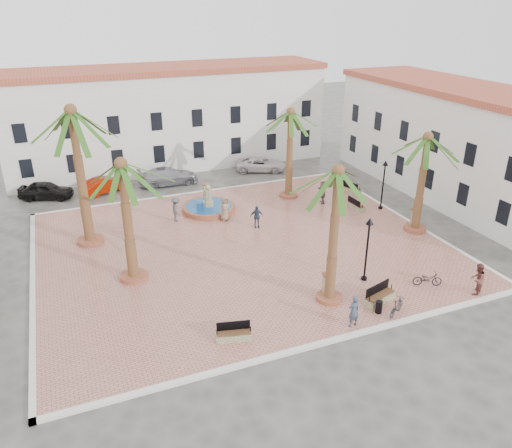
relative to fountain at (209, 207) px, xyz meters
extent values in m
plane|color=#56544F|center=(0.25, -6.72, -0.44)|extent=(120.00, 120.00, 0.00)
cube|color=#BD7364|center=(0.25, -6.72, -0.36)|extent=(26.00, 22.00, 0.15)
cube|color=silver|center=(0.25, 4.28, -0.36)|extent=(26.30, 0.30, 0.16)
cube|color=silver|center=(0.25, -17.72, -0.36)|extent=(26.30, 0.30, 0.16)
cube|color=silver|center=(13.25, -6.72, -0.36)|extent=(0.30, 22.30, 0.16)
cube|color=silver|center=(-12.75, -6.72, -0.36)|extent=(0.30, 22.30, 0.16)
cube|color=white|center=(0.25, 13.28, 4.06)|extent=(30.00, 7.00, 9.00)
cube|color=#B34D37|center=(0.25, 13.28, 8.81)|extent=(30.40, 7.40, 0.50)
cube|color=black|center=(-12.87, 9.80, 1.76)|extent=(1.00, 0.12, 1.60)
cube|color=black|center=(-9.12, 9.80, 1.76)|extent=(1.00, 0.12, 1.60)
cube|color=black|center=(-5.37, 9.80, 1.76)|extent=(1.00, 0.12, 1.60)
cube|color=black|center=(-1.62, 9.80, 1.76)|extent=(1.00, 0.12, 1.60)
cube|color=black|center=(2.13, 9.80, 1.76)|extent=(1.00, 0.12, 1.60)
cube|color=black|center=(5.88, 9.80, 1.76)|extent=(1.00, 0.12, 1.60)
cube|color=black|center=(9.63, 9.80, 1.76)|extent=(1.00, 0.12, 1.60)
cube|color=black|center=(13.38, 9.80, 1.76)|extent=(1.00, 0.12, 1.60)
cube|color=black|center=(-12.87, 9.80, 4.76)|extent=(1.00, 0.12, 1.60)
cube|color=black|center=(-9.12, 9.80, 4.76)|extent=(1.00, 0.12, 1.60)
cube|color=black|center=(-5.37, 9.80, 4.76)|extent=(1.00, 0.12, 1.60)
cube|color=black|center=(-1.62, 9.80, 4.76)|extent=(1.00, 0.12, 1.60)
cube|color=black|center=(2.13, 9.80, 4.76)|extent=(1.00, 0.12, 1.60)
cube|color=black|center=(5.88, 9.80, 4.76)|extent=(1.00, 0.12, 1.60)
cube|color=black|center=(9.63, 9.80, 4.76)|extent=(1.00, 0.12, 1.60)
cube|color=black|center=(13.38, 9.80, 4.76)|extent=(1.00, 0.12, 1.60)
cube|color=white|center=(20.25, -4.72, 3.81)|extent=(7.00, 26.00, 8.50)
cube|color=#B34D37|center=(20.25, -4.72, 8.31)|extent=(7.40, 26.40, 0.50)
cube|color=black|center=(16.79, -12.49, 1.76)|extent=(0.12, 1.00, 1.60)
cube|color=black|center=(16.79, -8.78, 1.76)|extent=(0.12, 1.00, 1.60)
cube|color=black|center=(16.79, -5.06, 1.76)|extent=(0.12, 1.00, 1.60)
cube|color=black|center=(16.79, -1.35, 1.76)|extent=(0.12, 1.00, 1.60)
cube|color=black|center=(16.79, 2.36, 1.76)|extent=(0.12, 1.00, 1.60)
cube|color=black|center=(16.79, 6.08, 1.76)|extent=(0.12, 1.00, 1.60)
cube|color=black|center=(16.79, -8.78, 4.76)|extent=(0.12, 1.00, 1.60)
cube|color=black|center=(16.79, -5.06, 4.76)|extent=(0.12, 1.00, 1.60)
cube|color=black|center=(16.79, -1.35, 4.76)|extent=(0.12, 1.00, 1.60)
cube|color=black|center=(16.79, 2.36, 4.76)|extent=(0.12, 1.00, 1.60)
cube|color=black|center=(16.79, 6.08, 4.76)|extent=(0.12, 1.00, 1.60)
cylinder|color=#A9583C|center=(0.00, 0.00, -0.09)|extent=(4.11, 4.11, 0.39)
cylinder|color=#194C8C|center=(0.00, 0.00, 0.08)|extent=(3.62, 3.62, 0.06)
cylinder|color=gray|center=(0.00, 0.00, 0.10)|extent=(0.88, 0.88, 0.78)
cylinder|color=gray|center=(0.00, 0.00, 0.89)|extent=(0.59, 0.59, 1.17)
sphere|color=gray|center=(0.00, 0.00, 1.62)|extent=(0.43, 0.43, 0.43)
cylinder|color=#A9583C|center=(-9.09, -2.30, -0.16)|extent=(1.77, 1.77, 0.27)
cylinder|color=brown|center=(-9.09, -2.30, 4.32)|extent=(0.57, 0.57, 8.69)
sphere|color=brown|center=(-9.09, -2.30, 8.67)|extent=(0.77, 0.77, 0.77)
cylinder|color=#A9583C|center=(-7.17, -8.20, -0.17)|extent=(1.64, 1.64, 0.25)
cylinder|color=brown|center=(-7.17, -8.20, 3.37)|extent=(0.53, 0.53, 6.83)
sphere|color=brown|center=(-7.17, -8.20, 6.79)|extent=(0.72, 0.72, 0.72)
cylinder|color=#A9583C|center=(2.41, -14.55, -0.18)|extent=(1.47, 1.47, 0.22)
cylinder|color=brown|center=(2.41, -14.55, 3.55)|extent=(0.48, 0.48, 7.23)
sphere|color=brown|center=(2.41, -14.55, 7.16)|extent=(0.64, 0.64, 0.64)
cylinder|color=#A9583C|center=(12.59, -8.99, -0.17)|extent=(1.56, 1.56, 0.23)
cylinder|color=brown|center=(12.59, -8.99, 3.23)|extent=(0.51, 0.51, 6.56)
sphere|color=brown|center=(12.59, -8.99, 6.51)|extent=(0.68, 0.68, 0.68)
cylinder|color=#A9583C|center=(7.07, 0.39, -0.17)|extent=(1.56, 1.56, 0.23)
cylinder|color=brown|center=(7.07, 0.39, 3.36)|extent=(0.51, 0.51, 6.83)
sphere|color=brown|center=(7.07, 0.39, 6.77)|extent=(0.68, 0.68, 0.68)
cube|color=gray|center=(-3.66, -15.93, -0.10)|extent=(1.81, 0.92, 0.39)
cube|color=#56351E|center=(-3.66, -15.93, 0.13)|extent=(1.71, 0.85, 0.06)
cube|color=black|center=(-3.61, -15.73, 0.39)|extent=(1.61, 0.43, 0.48)
cylinder|color=black|center=(-4.46, -15.74, 0.24)|extent=(0.05, 0.05, 0.29)
cylinder|color=black|center=(-2.86, -16.12, 0.24)|extent=(0.05, 0.05, 0.29)
cube|color=gray|center=(4.82, -15.86, -0.07)|extent=(2.06, 1.14, 0.44)
cube|color=#56351E|center=(4.82, -15.86, 0.18)|extent=(1.94, 1.06, 0.07)
cube|color=black|center=(4.75, -15.63, 0.48)|extent=(1.80, 0.58, 0.55)
cylinder|color=black|center=(3.92, -16.12, 0.31)|extent=(0.05, 0.05, 0.33)
cylinder|color=black|center=(5.71, -15.59, 0.31)|extent=(0.05, 0.05, 0.33)
cube|color=gray|center=(10.80, -4.08, -0.10)|extent=(0.60, 1.73, 0.38)
cube|color=#56351E|center=(10.80, -4.08, 0.12)|extent=(0.55, 1.63, 0.06)
cube|color=black|center=(10.59, -4.09, 0.38)|extent=(0.12, 1.61, 0.47)
cylinder|color=black|center=(10.83, -4.88, 0.23)|extent=(0.05, 0.05, 0.28)
cylinder|color=black|center=(10.76, -3.27, 0.23)|extent=(0.05, 0.05, 0.28)
cube|color=gray|center=(12.35, -0.80, -0.08)|extent=(1.20, 1.99, 0.42)
cube|color=#56351E|center=(12.35, -0.80, 0.17)|extent=(1.11, 1.87, 0.06)
cube|color=black|center=(12.13, -0.88, 0.45)|extent=(0.66, 1.71, 0.53)
cylinder|color=black|center=(12.66, -1.65, 0.29)|extent=(0.05, 0.05, 0.32)
cylinder|color=black|center=(12.04, 0.04, 0.29)|extent=(0.05, 0.05, 0.32)
cylinder|color=black|center=(5.37, -13.48, -0.21)|extent=(0.35, 0.35, 0.16)
cylinder|color=black|center=(5.37, -13.48, 1.58)|extent=(0.12, 0.12, 3.53)
cone|color=black|center=(5.37, -13.48, 3.49)|extent=(0.43, 0.43, 0.39)
sphere|color=beige|center=(5.37, -13.48, 3.34)|extent=(0.24, 0.24, 0.24)
cylinder|color=black|center=(12.65, -4.74, -0.21)|extent=(0.35, 0.35, 0.16)
cylinder|color=black|center=(12.65, -4.74, 1.56)|extent=(0.12, 0.12, 3.50)
cone|color=black|center=(12.65, -4.74, 3.46)|extent=(0.43, 0.43, 0.39)
sphere|color=beige|center=(12.65, -4.74, 3.31)|extent=(0.23, 0.23, 0.23)
cube|color=gray|center=(2.44, -14.18, 0.37)|extent=(0.47, 0.47, 1.32)
cube|color=#A9583C|center=(2.44, -14.18, 1.09)|extent=(0.59, 0.59, 0.10)
cube|color=gray|center=(0.50, 2.29, 0.35)|extent=(0.40, 0.40, 1.27)
cube|color=#A9583C|center=(0.50, 2.29, 1.03)|extent=(0.50, 0.50, 0.10)
cube|color=gray|center=(12.65, -8.79, 0.42)|extent=(0.50, 0.50, 1.41)
cube|color=#A9583C|center=(12.65, -8.79, 1.18)|extent=(0.63, 0.63, 0.11)
cylinder|color=black|center=(4.18, -16.65, 0.06)|extent=(0.36, 0.36, 0.69)
imported|color=#3A4355|center=(2.30, -17.12, 0.58)|extent=(0.67, 0.47, 1.75)
imported|color=black|center=(8.35, -15.41, 0.14)|extent=(1.74, 1.22, 0.87)
imported|color=brown|center=(10.29, -17.12, 0.65)|extent=(1.14, 1.06, 1.87)
imported|color=black|center=(4.95, -17.12, 0.19)|extent=(1.60, 1.17, 0.95)
imported|color=#8D7259|center=(0.59, -2.27, 0.66)|extent=(0.93, 0.62, 1.90)
imported|color=#2A3B4E|center=(2.29, -4.27, 0.53)|extent=(1.03, 0.61, 1.65)
imported|color=#49494E|center=(-2.80, -1.03, 0.65)|extent=(0.70, 1.22, 1.88)
imported|color=#61584C|center=(8.99, -1.92, 0.64)|extent=(1.08, 1.80, 1.85)
imported|color=black|center=(-11.63, 7.85, 0.30)|extent=(4.66, 3.11, 1.47)
imported|color=#8D1500|center=(-6.92, 7.55, 0.24)|extent=(4.33, 2.89, 1.35)
imported|color=#96969E|center=(-1.43, 7.49, 0.33)|extent=(5.34, 2.29, 1.53)
imported|color=silver|center=(7.70, 7.88, 0.21)|extent=(5.17, 3.78, 1.31)
camera|label=1|loc=(-10.11, -34.59, 14.90)|focal=35.00mm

